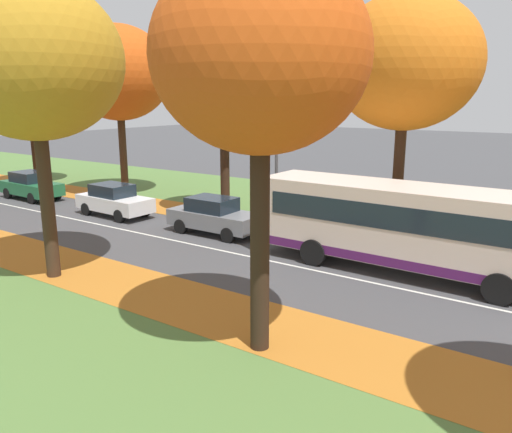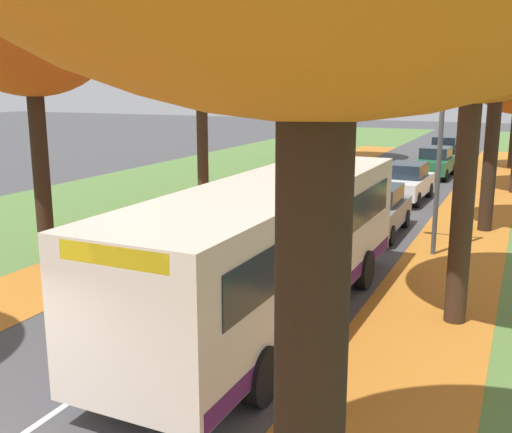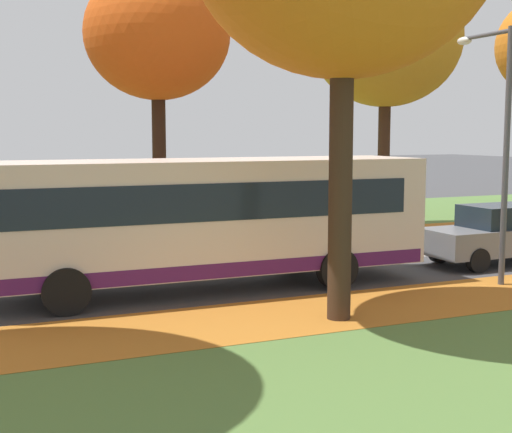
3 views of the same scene
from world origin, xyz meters
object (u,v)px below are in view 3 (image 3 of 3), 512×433
bus (201,216)px  car_grey_lead (497,235)px  tree_left_mid (386,39)px  tree_left_near (157,35)px  streetlamp_right (497,126)px

bus → car_grey_lead: 8.56m
tree_left_mid → tree_left_near: bearing=-91.4°
tree_left_near → streetlamp_right: (9.31, 5.58, -2.94)m
tree_left_near → bus: (7.29, -1.10, -4.97)m
tree_left_near → car_grey_lead: 12.04m
streetlamp_right → car_grey_lead: 3.92m
bus → tree_left_mid: bearing=126.4°
tree_left_mid → bus: bearing=-53.6°
tree_left_mid → streetlamp_right: tree_left_mid is taller
streetlamp_right → bus: bearing=-106.9°
streetlamp_right → bus: (-2.03, -6.68, -2.03)m
tree_left_mid → car_grey_lead: (7.25, -1.08, -6.15)m
tree_left_near → bus: 8.89m
tree_left_mid → car_grey_lead: bearing=-8.5°
tree_left_near → bus: tree_left_near is taller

